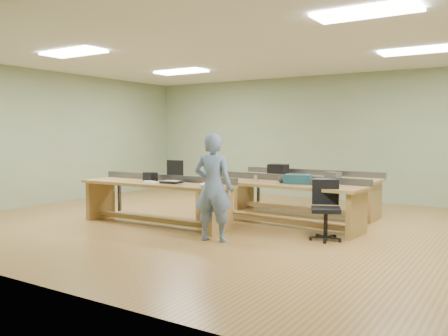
{
  "coord_description": "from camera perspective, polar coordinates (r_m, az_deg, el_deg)",
  "views": [
    {
      "loc": [
        4.11,
        -7.04,
        1.59
      ],
      "look_at": [
        -0.01,
        -0.6,
        1.03
      ],
      "focal_mm": 38.0,
      "sensor_mm": 36.0,
      "label": 1
    }
  ],
  "objects": [
    {
      "name": "floor",
      "position": [
        8.3,
        2.3,
        -6.87
      ],
      "size": [
        10.0,
        10.0,
        0.0
      ],
      "primitive_type": "plane",
      "color": "#9D6F3B",
      "rests_on": "ground"
    },
    {
      "name": "ceiling",
      "position": [
        8.27,
        2.36,
        13.98
      ],
      "size": [
        10.0,
        10.0,
        0.0
      ],
      "primitive_type": "plane",
      "color": "silver",
      "rests_on": "wall_back"
    },
    {
      "name": "wall_back",
      "position": [
        11.78,
        12.21,
        3.64
      ],
      "size": [
        10.0,
        0.04,
        3.0
      ],
      "primitive_type": "cube",
      "color": "gray",
      "rests_on": "floor"
    },
    {
      "name": "wall_front",
      "position": [
        5.11,
        -20.94,
        2.9
      ],
      "size": [
        10.0,
        0.04,
        3.0
      ],
      "primitive_type": "cube",
      "color": "gray",
      "rests_on": "floor"
    },
    {
      "name": "wall_left",
      "position": [
        11.51,
        -19.74,
        3.48
      ],
      "size": [
        0.04,
        8.0,
        3.0
      ],
      "primitive_type": "cube",
      "color": "gray",
      "rests_on": "floor"
    },
    {
      "name": "fluor_panels",
      "position": [
        8.27,
        2.36,
        13.78
      ],
      "size": [
        6.2,
        3.5,
        0.03
      ],
      "color": "white",
      "rests_on": "ceiling"
    },
    {
      "name": "workbench_front",
      "position": [
        8.32,
        -8.06,
        -3.01
      ],
      "size": [
        2.87,
        0.82,
        0.86
      ],
      "rotation": [
        0.0,
        0.0,
        0.02
      ],
      "color": "#9D7442",
      "rests_on": "floor"
    },
    {
      "name": "workbench_mid",
      "position": [
        8.22,
        6.35,
        -3.04
      ],
      "size": [
        3.13,
        1.01,
        0.86
      ],
      "rotation": [
        0.0,
        0.0,
        -0.06
      ],
      "color": "#9D7442",
      "rests_on": "floor"
    },
    {
      "name": "workbench_back",
      "position": [
        9.54,
        9.71,
        -2.09
      ],
      "size": [
        2.98,
        0.84,
        0.86
      ],
      "rotation": [
        0.0,
        0.0,
        -0.02
      ],
      "color": "#9D7442",
      "rests_on": "floor"
    },
    {
      "name": "person",
      "position": [
        6.98,
        -1.33,
        -2.34
      ],
      "size": [
        0.66,
        0.51,
        1.6
      ],
      "primitive_type": "imported",
      "rotation": [
        0.0,
        0.0,
        3.38
      ],
      "color": "slate",
      "rests_on": "floor"
    },
    {
      "name": "laptop_base",
      "position": [
        8.07,
        -6.38,
        -1.7
      ],
      "size": [
        0.35,
        0.3,
        0.04
      ],
      "primitive_type": "cube",
      "rotation": [
        0.0,
        0.0,
        0.11
      ],
      "color": "black",
      "rests_on": "workbench_front"
    },
    {
      "name": "laptop_screen",
      "position": [
        8.16,
        -5.91,
        0.05
      ],
      "size": [
        0.32,
        0.05,
        0.26
      ],
      "primitive_type": "cube",
      "rotation": [
        0.0,
        0.0,
        0.11
      ],
      "color": "black",
      "rests_on": "laptop_base"
    },
    {
      "name": "keyboard",
      "position": [
        8.2,
        -8.74,
        -1.67
      ],
      "size": [
        0.42,
        0.29,
        0.02
      ],
      "primitive_type": "cube",
      "rotation": [
        0.0,
        0.0,
        -0.43
      ],
      "color": "silver",
      "rests_on": "workbench_front"
    },
    {
      "name": "trackball_mouse",
      "position": [
        7.44,
        -2.37,
        -2.02
      ],
      "size": [
        0.16,
        0.19,
        0.07
      ],
      "primitive_type": "ellipsoid",
      "rotation": [
        0.0,
        0.0,
        0.09
      ],
      "color": "white",
      "rests_on": "workbench_front"
    },
    {
      "name": "camera_bag",
      "position": [
        8.39,
        -8.86,
        -1.06
      ],
      "size": [
        0.26,
        0.19,
        0.16
      ],
      "primitive_type": "cube",
      "rotation": [
        0.0,
        0.0,
        -0.18
      ],
      "color": "black",
      "rests_on": "workbench_front"
    },
    {
      "name": "task_chair",
      "position": [
        7.27,
        12.12,
        -5.93
      ],
      "size": [
        0.63,
        0.63,
        0.89
      ],
      "rotation": [
        0.0,
        0.0,
        0.4
      ],
      "color": "black",
      "rests_on": "floor"
    },
    {
      "name": "parts_bin_teal",
      "position": [
        8.06,
        8.87,
        -1.32
      ],
      "size": [
        0.49,
        0.4,
        0.15
      ],
      "primitive_type": "cube",
      "rotation": [
        0.0,
        0.0,
        0.19
      ],
      "color": "#163D48",
      "rests_on": "workbench_mid"
    },
    {
      "name": "parts_bin_grey",
      "position": [
        7.81,
        11.84,
        -1.68
      ],
      "size": [
        0.47,
        0.39,
        0.11
      ],
      "primitive_type": "cube",
      "rotation": [
        0.0,
        0.0,
        -0.41
      ],
      "color": "#363639",
      "rests_on": "workbench_mid"
    },
    {
      "name": "mug",
      "position": [
        8.14,
        6.97,
        -1.41
      ],
      "size": [
        0.17,
        0.17,
        0.1
      ],
      "primitive_type": "imported",
      "rotation": [
        0.0,
        0.0,
        0.34
      ],
      "color": "#363639",
      "rests_on": "workbench_mid"
    },
    {
      "name": "drinks_can",
      "position": [
        8.27,
        3.83,
        -1.27
      ],
      "size": [
        0.08,
        0.08,
        0.11
      ],
      "primitive_type": "cylinder",
      "rotation": [
        0.0,
        0.0,
        0.33
      ],
      "color": "silver",
      "rests_on": "workbench_mid"
    },
    {
      "name": "storage_box_back",
      "position": [
        9.76,
        6.53,
        -0.17
      ],
      "size": [
        0.38,
        0.28,
        0.21
      ],
      "primitive_type": "cube",
      "rotation": [
        0.0,
        0.0,
        -0.03
      ],
      "color": "black",
      "rests_on": "workbench_back"
    },
    {
      "name": "tray_back",
      "position": [
        9.27,
        12.95,
        -0.8
      ],
      "size": [
        0.32,
        0.27,
        0.11
      ],
      "primitive_type": "cube",
      "rotation": [
        0.0,
        0.0,
        -0.3
      ],
      "color": "#363639",
      "rests_on": "workbench_back"
    }
  ]
}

